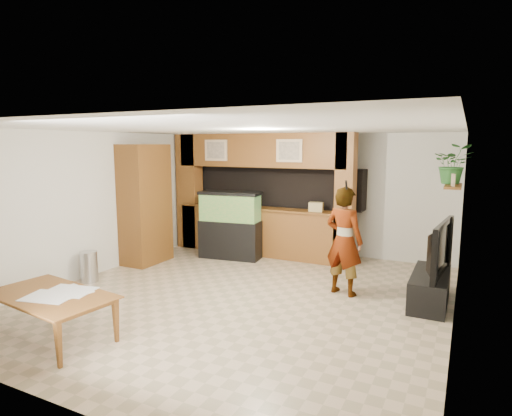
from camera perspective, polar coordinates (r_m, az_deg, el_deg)
The scene contains 22 objects.
floor at distance 6.86m, azimuth -1.80°, elevation -11.72°, with size 6.50×6.50×0.00m, color tan.
ceiling at distance 6.45m, azimuth -1.91°, elevation 10.52°, with size 6.50×6.50×0.00m, color white.
wall_back at distance 9.49m, azimuth 7.49°, elevation 1.90°, with size 6.00×6.00×0.00m, color beige.
wall_left at distance 8.37m, azimuth -20.25°, elevation 0.59°, with size 6.50×6.50×0.00m, color beige.
wall_right at distance 5.77m, azimuth 25.42°, elevation -3.01°, with size 6.50×6.50×0.00m, color beige.
partition at distance 9.29m, azimuth 0.71°, elevation 1.91°, with size 4.20×0.99×2.60m.
wall_clock at distance 9.00m, azimuth -15.66°, elevation 5.15°, with size 0.05×0.25×0.25m.
wall_shelf at distance 7.66m, azimuth 24.81°, elevation 2.67°, with size 0.25×0.90×0.04m, color brown.
pantry_cabinet at distance 8.83m, azimuth -14.56°, elevation 0.49°, with size 0.59×0.97×2.38m, color brown.
trash_can at distance 8.04m, azimuth -21.37°, elevation -7.29°, with size 0.29×0.29×0.54m, color #B2B2B7.
aquarium at distance 8.96m, azimuth -3.46°, elevation -2.38°, with size 1.27×0.48×1.41m.
tv_stand at distance 7.04m, azimuth 22.17°, elevation -9.86°, with size 0.51×1.39×0.46m, color black.
television at distance 6.87m, azimuth 22.46°, elevation -4.87°, with size 1.38×0.18×0.79m, color black.
photo_frame at distance 7.36m, azimuth 24.80°, elevation 3.39°, with size 0.03×0.15×0.19m, color tan.
potted_plant at distance 7.81m, azimuth 24.79°, elevation 5.35°, with size 0.59×0.51×0.66m, color #286327.
person at distance 6.89m, azimuth 11.66°, elevation -4.32°, with size 0.63×0.41×1.73m, color tan.
microphone at distance 6.59m, azimuth 11.95°, elevation 3.03°, with size 0.03×0.03×0.14m, color black.
dining_table at distance 5.93m, azimuth -25.79°, elevation -12.98°, with size 1.62×0.90×0.57m, color brown.
newspaper_a at distance 5.75m, azimuth -25.85°, elevation -10.59°, with size 0.57×0.42×0.01m, color silver.
newspaper_b at distance 5.86m, azimuth -23.62°, elevation -10.10°, with size 0.58×0.42×0.01m, color silver.
newspaper_c at distance 5.84m, azimuth -23.49°, elevation -10.16°, with size 0.50×0.36×0.01m, color silver.
counter_box at distance 8.65m, azimuth 8.02°, elevation 0.14°, with size 0.28×0.18×0.18m, color tan.
Camera 1 is at (3.06, -5.67, 2.36)m, focal length 30.00 mm.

